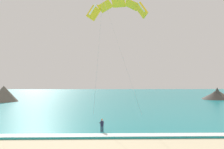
% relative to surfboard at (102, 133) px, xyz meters
% --- Properties ---
extents(sea, '(200.00, 120.00, 0.20)m').
position_rel_surfboard_xyz_m(sea, '(0.73, 57.06, 0.07)').
color(sea, teal).
rests_on(sea, ground).
extents(surf_foam, '(200.00, 1.70, 0.04)m').
position_rel_surfboard_xyz_m(surf_foam, '(0.73, -1.94, 0.19)').
color(surf_foam, white).
rests_on(surf_foam, sea).
extents(surfboard, '(0.70, 1.46, 0.09)m').
position_rel_surfboard_xyz_m(surfboard, '(0.00, 0.00, 0.00)').
color(surfboard, '#E04C38').
rests_on(surfboard, ground).
extents(kitesurfer, '(0.58, 0.58, 1.69)m').
position_rel_surfboard_xyz_m(kitesurfer, '(-0.00, 0.02, 0.91)').
color(kitesurfer, '#191E38').
rests_on(kitesurfer, ground).
extents(kite_primary, '(8.66, 9.29, 16.65)m').
position_rel_surfboard_xyz_m(kite_primary, '(2.20, 7.96, 16.48)').
color(kite_primary, yellow).
extents(headland_right, '(9.42, 9.52, 3.60)m').
position_rel_surfboard_xyz_m(headland_right, '(32.27, 47.27, 1.21)').
color(headland_right, '#56514C').
rests_on(headland_right, ground).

